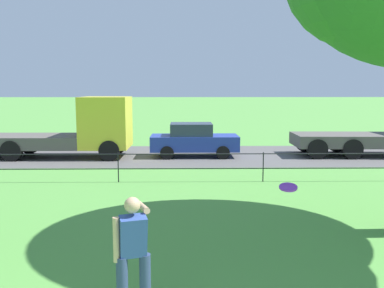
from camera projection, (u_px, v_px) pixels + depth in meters
The scene contains 6 objects.
street_strip at pixel (137, 155), 19.64m from camera, with size 80.00×6.33×0.01m, color #565454.
park_fence at pixel (118, 162), 13.97m from camera, with size 38.99×0.04×1.00m.
person_thrower at pixel (133, 252), 5.73m from camera, with size 0.50×0.87×1.68m.
frisbee at pixel (288, 187), 6.17m from camera, with size 0.32×0.32×0.09m.
flatbed_truck_left at pixel (74, 131), 19.03m from camera, with size 7.32×2.47×2.75m.
car_blue_center at pixel (194, 140), 19.27m from camera, with size 4.01×1.83×1.54m.
Camera 1 is at (2.23, -2.01, 3.13)m, focal length 39.16 mm.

